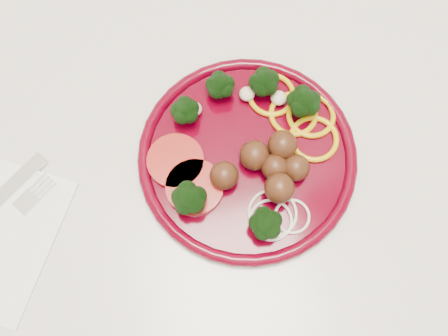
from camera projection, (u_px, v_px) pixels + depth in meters
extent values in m
cube|color=silver|center=(162.00, 242.00, 1.01)|extent=(2.40, 0.60, 0.87)
cube|color=beige|center=(116.00, 174.00, 0.59)|extent=(2.40, 0.60, 0.03)
cylinder|color=#45000E|center=(247.00, 158.00, 0.57)|extent=(0.25, 0.25, 0.01)
torus|color=#45000E|center=(247.00, 156.00, 0.57)|extent=(0.25, 0.25, 0.01)
sphere|color=#4C2513|center=(296.00, 167.00, 0.55)|extent=(0.03, 0.03, 0.03)
sphere|color=#4C2513|center=(224.00, 175.00, 0.54)|extent=(0.03, 0.03, 0.03)
sphere|color=#4C2513|center=(275.00, 167.00, 0.55)|extent=(0.03, 0.03, 0.03)
sphere|color=#4C2513|center=(282.00, 147.00, 0.55)|extent=(0.03, 0.03, 0.03)
sphere|color=#4C2513|center=(279.00, 190.00, 0.54)|extent=(0.03, 0.03, 0.03)
sphere|color=#4C2513|center=(254.00, 155.00, 0.55)|extent=(0.03, 0.03, 0.03)
torus|color=#C99607|center=(293.00, 114.00, 0.58)|extent=(0.06, 0.06, 0.01)
torus|color=#C99607|center=(314.00, 139.00, 0.57)|extent=(0.06, 0.06, 0.01)
torus|color=#C99607|center=(271.00, 95.00, 0.59)|extent=(0.06, 0.06, 0.01)
torus|color=#C99607|center=(311.00, 115.00, 0.58)|extent=(0.06, 0.06, 0.01)
cylinder|color=#720A07|center=(175.00, 161.00, 0.56)|extent=(0.06, 0.06, 0.01)
cylinder|color=#720A07|center=(195.00, 187.00, 0.55)|extent=(0.06, 0.06, 0.01)
torus|color=beige|center=(271.00, 220.00, 0.54)|extent=(0.05, 0.05, 0.00)
torus|color=beige|center=(292.00, 216.00, 0.54)|extent=(0.04, 0.04, 0.00)
torus|color=beige|center=(273.00, 213.00, 0.54)|extent=(0.05, 0.05, 0.00)
ellipsoid|color=#C6B793|center=(247.00, 94.00, 0.58)|extent=(0.02, 0.02, 0.01)
ellipsoid|color=#C6B793|center=(194.00, 109.00, 0.58)|extent=(0.02, 0.02, 0.01)
ellipsoid|color=#C6B793|center=(279.00, 98.00, 0.58)|extent=(0.02, 0.02, 0.01)
cube|color=silver|center=(8.00, 191.00, 0.56)|extent=(0.10, 0.08, 0.00)
cube|color=silver|center=(26.00, 202.00, 0.56)|extent=(0.03, 0.03, 0.00)
cube|color=silver|center=(47.00, 192.00, 0.56)|extent=(0.02, 0.02, 0.00)
cube|color=silver|center=(44.00, 189.00, 0.56)|extent=(0.02, 0.02, 0.00)
cube|color=silver|center=(40.00, 186.00, 0.56)|extent=(0.02, 0.02, 0.00)
cube|color=silver|center=(37.00, 183.00, 0.56)|extent=(0.02, 0.02, 0.00)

